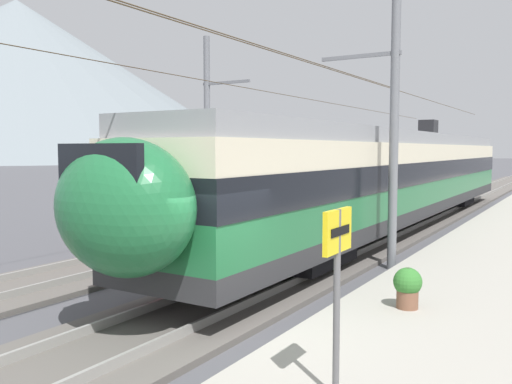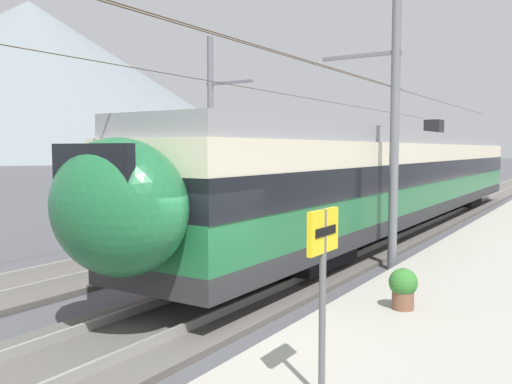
{
  "view_description": "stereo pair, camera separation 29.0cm",
  "coord_description": "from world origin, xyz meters",
  "px_view_note": "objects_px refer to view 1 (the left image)",
  "views": [
    {
      "loc": [
        -7.12,
        -4.94,
        3.21
      ],
      "look_at": [
        5.22,
        2.62,
        2.05
      ],
      "focal_mm": 37.77,
      "sensor_mm": 36.0,
      "label": 1
    },
    {
      "loc": [
        -6.97,
        -5.18,
        3.21
      ],
      "look_at": [
        5.22,
        2.62,
        2.05
      ],
      "focal_mm": 37.77,
      "sensor_mm": 36.0,
      "label": 2
    }
  ],
  "objects_px": {
    "catenary_mast_mid": "(388,124)",
    "platform_sign": "(337,260)",
    "potted_plant_platform_edge": "(408,285)",
    "catenary_mast_far_side": "(210,130)",
    "train_far_track": "(337,169)",
    "train_near_platform": "(395,175)"
  },
  "relations": [
    {
      "from": "train_far_track",
      "to": "catenary_mast_mid",
      "type": "bearing_deg",
      "value": -151.28
    },
    {
      "from": "catenary_mast_mid",
      "to": "platform_sign",
      "type": "distance_m",
      "value": 8.82
    },
    {
      "from": "train_near_platform",
      "to": "potted_plant_platform_edge",
      "type": "distance_m",
      "value": 11.52
    },
    {
      "from": "potted_plant_platform_edge",
      "to": "platform_sign",
      "type": "bearing_deg",
      "value": -175.79
    },
    {
      "from": "train_near_platform",
      "to": "platform_sign",
      "type": "relative_size",
      "value": 13.56
    },
    {
      "from": "train_far_track",
      "to": "catenary_mast_mid",
      "type": "distance_m",
      "value": 13.28
    },
    {
      "from": "train_near_platform",
      "to": "catenary_mast_mid",
      "type": "height_order",
      "value": "catenary_mast_mid"
    },
    {
      "from": "train_near_platform",
      "to": "platform_sign",
      "type": "bearing_deg",
      "value": -165.38
    },
    {
      "from": "potted_plant_platform_edge",
      "to": "train_far_track",
      "type": "bearing_deg",
      "value": 27.12
    },
    {
      "from": "catenary_mast_far_side",
      "to": "platform_sign",
      "type": "bearing_deg",
      "value": -138.13
    },
    {
      "from": "catenary_mast_far_side",
      "to": "platform_sign",
      "type": "xyz_separation_m",
      "value": [
        -11.26,
        -10.09,
        -2.02
      ]
    },
    {
      "from": "train_near_platform",
      "to": "train_far_track",
      "type": "xyz_separation_m",
      "value": [
        5.04,
        4.55,
        -0.0
      ]
    },
    {
      "from": "catenary_mast_mid",
      "to": "potted_plant_platform_edge",
      "type": "height_order",
      "value": "catenary_mast_mid"
    },
    {
      "from": "train_near_platform",
      "to": "potted_plant_platform_edge",
      "type": "bearing_deg",
      "value": -161.74
    },
    {
      "from": "train_near_platform",
      "to": "catenary_mast_mid",
      "type": "xyz_separation_m",
      "value": [
        -6.51,
        -1.78,
        1.65
      ]
    },
    {
      "from": "catenary_mast_far_side",
      "to": "potted_plant_platform_edge",
      "type": "height_order",
      "value": "catenary_mast_far_side"
    },
    {
      "from": "train_far_track",
      "to": "potted_plant_platform_edge",
      "type": "relative_size",
      "value": 35.58
    },
    {
      "from": "train_near_platform",
      "to": "platform_sign",
      "type": "height_order",
      "value": "train_near_platform"
    },
    {
      "from": "train_near_platform",
      "to": "catenary_mast_mid",
      "type": "bearing_deg",
      "value": -164.75
    },
    {
      "from": "train_near_platform",
      "to": "catenary_mast_far_side",
      "type": "height_order",
      "value": "catenary_mast_far_side"
    },
    {
      "from": "train_far_track",
      "to": "catenary_mast_far_side",
      "type": "xyz_separation_m",
      "value": [
        -8.63,
        1.66,
        1.72
      ]
    },
    {
      "from": "platform_sign",
      "to": "potted_plant_platform_edge",
      "type": "bearing_deg",
      "value": 4.21
    }
  ]
}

